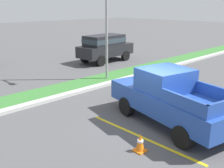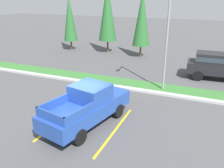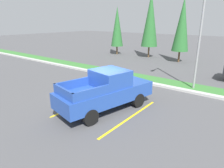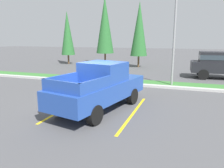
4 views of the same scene
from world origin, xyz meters
name	(u,v)px [view 3 (image 3 of 4)]	position (x,y,z in m)	size (l,w,h in m)	color
ground_plane	(103,105)	(0.00, 0.00, 0.00)	(120.00, 120.00, 0.00)	#4C4C4F
parking_line_near	(85,102)	(-1.05, -0.38, 0.00)	(0.12, 4.80, 0.01)	yellow
parking_line_far	(130,117)	(2.05, -0.38, 0.00)	(0.12, 4.80, 0.01)	yellow
curb_strip	(146,82)	(0.00, 5.00, 0.07)	(56.00, 0.40, 0.15)	#B2B2AD
grass_median	(153,80)	(0.00, 6.10, 0.03)	(56.00, 1.80, 0.06)	#387533
pickup_truck_main	(106,91)	(0.51, -0.33, 1.04)	(2.97, 5.51, 2.10)	black
street_light	(201,24)	(3.16, 5.76, 4.29)	(0.24, 1.49, 7.46)	gray
cypress_tree_leftmost	(117,27)	(-9.84, 14.69, 3.69)	(1.63, 1.63, 6.27)	brown
cypress_tree_left_inner	(150,20)	(-5.18, 15.15, 4.59)	(2.03, 2.03, 7.79)	brown
cypress_tree_center	(182,25)	(-1.03, 14.51, 4.07)	(1.80, 1.80, 6.92)	brown
traffic_cone	(69,97)	(-1.79, -0.91, 0.29)	(0.36, 0.36, 0.60)	orange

